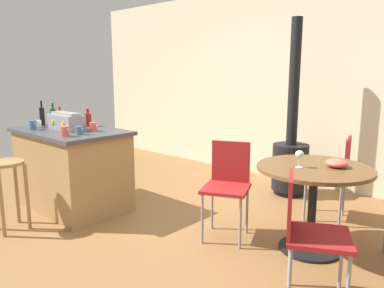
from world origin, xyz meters
TOP-DOWN VIEW (x-y plane):
  - ground_plane at (0.00, 0.00)m, footprint 8.80×8.80m
  - back_wall at (0.00, 2.49)m, footprint 8.00×0.10m
  - kitchen_island at (-1.20, -0.19)m, footprint 1.30×0.83m
  - wooden_stool at (-1.08, -0.94)m, footprint 0.32×0.32m
  - dining_table at (1.26, 0.61)m, footprint 0.95×0.95m
  - folding_chair_near at (1.56, -0.12)m, footprint 0.54×0.54m
  - folding_chair_left at (1.11, 1.41)m, footprint 0.49×0.49m
  - folding_chair_right at (0.55, 0.37)m, footprint 0.53×0.53m
  - wood_stove at (0.37, 1.88)m, footprint 0.44×0.45m
  - toolbox at (-1.22, -0.21)m, footprint 0.45×0.22m
  - bottle_0 at (-1.69, -0.12)m, footprint 0.07×0.07m
  - bottle_1 at (-1.29, 0.09)m, footprint 0.08×0.08m
  - bottle_2 at (-1.73, -0.02)m, footprint 0.07×0.07m
  - bottle_3 at (-1.74, -0.23)m, footprint 0.06×0.06m
  - cup_0 at (-0.82, -0.46)m, footprint 0.12×0.09m
  - cup_1 at (-0.90, -0.09)m, footprint 0.11×0.08m
  - cup_2 at (-1.63, -0.34)m, footprint 0.11×0.07m
  - cup_3 at (-1.50, -0.47)m, footprint 0.11×0.08m
  - cup_4 at (-0.83, -0.30)m, footprint 0.11×0.07m
  - wine_glass at (1.18, 0.50)m, footprint 0.07×0.07m
  - serving_bowl at (1.40, 0.71)m, footprint 0.18×0.18m

SIDE VIEW (x-z plane):
  - ground_plane at x=0.00m, z-range 0.00..0.00m
  - kitchen_island at x=-1.20m, z-range 0.00..0.89m
  - wooden_stool at x=-1.08m, z-range 0.15..0.82m
  - wood_stove at x=0.37m, z-range -0.56..1.58m
  - folding_chair_near at x=1.56m, z-range 0.08..0.95m
  - folding_chair_left at x=1.11m, z-range 0.08..0.95m
  - folding_chair_right at x=0.55m, z-range 0.08..0.96m
  - dining_table at x=1.26m, z-range 0.19..0.93m
  - serving_bowl at x=1.40m, z-range 0.74..0.81m
  - wine_glass at x=1.18m, z-range 0.77..0.91m
  - cup_2 at x=-1.63m, z-range 0.89..0.97m
  - cup_4 at x=-0.83m, z-range 0.89..0.97m
  - cup_1 at x=-0.90m, z-range 0.89..0.98m
  - cup_3 at x=-1.50m, z-range 0.89..0.99m
  - cup_0 at x=-0.82m, z-range 0.89..0.99m
  - bottle_1 at x=-1.29m, z-range 0.86..1.07m
  - bottle_2 at x=-1.73m, z-range 0.86..1.07m
  - toolbox at x=-1.22m, z-range 0.88..1.07m
  - bottle_0 at x=-1.69m, z-range 0.86..1.12m
  - bottle_3 at x=-1.74m, z-range 0.85..1.15m
  - back_wall at x=0.00m, z-range 0.00..2.70m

